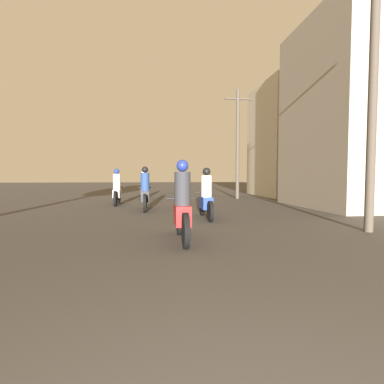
{
  "coord_description": "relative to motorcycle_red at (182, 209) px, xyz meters",
  "views": [
    {
      "loc": [
        -0.38,
        -0.49,
        1.32
      ],
      "look_at": [
        1.96,
        17.36,
        0.33
      ],
      "focal_mm": 28.0,
      "sensor_mm": 36.0,
      "label": 1
    }
  ],
  "objects": [
    {
      "name": "motorcycle_black",
      "position": [
        -0.87,
        5.55,
        0.01
      ],
      "size": [
        0.6,
        2.13,
        1.67
      ],
      "rotation": [
        0.0,
        0.0,
        0.13
      ],
      "color": "black",
      "rests_on": "ground_plane"
    },
    {
      "name": "utility_pole_near",
      "position": [
        4.44,
        0.41,
        2.6
      ],
      "size": [
        1.6,
        0.2,
        6.19
      ],
      "color": "#4C4238",
      "rests_on": "ground_plane"
    },
    {
      "name": "motorcycle_green",
      "position": [
        1.27,
        16.69,
        -0.08
      ],
      "size": [
        0.6,
        2.08,
        1.44
      ],
      "rotation": [
        0.0,
        0.0,
        0.09
      ],
      "color": "black",
      "rests_on": "ground_plane"
    },
    {
      "name": "motorcycle_orange",
      "position": [
        -1.11,
        11.37,
        -0.02
      ],
      "size": [
        0.6,
        1.97,
        1.59
      ],
      "rotation": [
        0.0,
        0.0,
        -0.08
      ],
      "color": "black",
      "rests_on": "ground_plane"
    },
    {
      "name": "motorcycle_red",
      "position": [
        0.0,
        0.0,
        0.0
      ],
      "size": [
        0.6,
        1.96,
        1.64
      ],
      "rotation": [
        0.0,
        0.0,
        0.1
      ],
      "color": "black",
      "rests_on": "ground_plane"
    },
    {
      "name": "motorcycle_blue",
      "position": [
        1.04,
        3.05,
        -0.03
      ],
      "size": [
        0.6,
        2.05,
        1.56
      ],
      "rotation": [
        0.0,
        0.0,
        0.17
      ],
      "color": "black",
      "rests_on": "ground_plane"
    },
    {
      "name": "building_right_far",
      "position": [
        9.02,
        12.65,
        2.9
      ],
      "size": [
        5.5,
        5.3,
        7.12
      ],
      "color": "beige",
      "rests_on": "ground_plane"
    },
    {
      "name": "utility_pole_far",
      "position": [
        4.22,
        10.67,
        2.57
      ],
      "size": [
        1.6,
        0.2,
        6.14
      ],
      "color": "#4C4238",
      "rests_on": "ground_plane"
    },
    {
      "name": "building_right_near",
      "position": [
        7.77,
        5.65,
        3.21
      ],
      "size": [
        4.25,
        5.4,
        7.73
      ],
      "color": "gray",
      "rests_on": "ground_plane"
    },
    {
      "name": "motorcycle_silver",
      "position": [
        -2.19,
        7.84,
        -0.01
      ],
      "size": [
        0.6,
        2.03,
        1.63
      ],
      "rotation": [
        0.0,
        0.0,
        0.17
      ],
      "color": "black",
      "rests_on": "ground_plane"
    }
  ]
}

